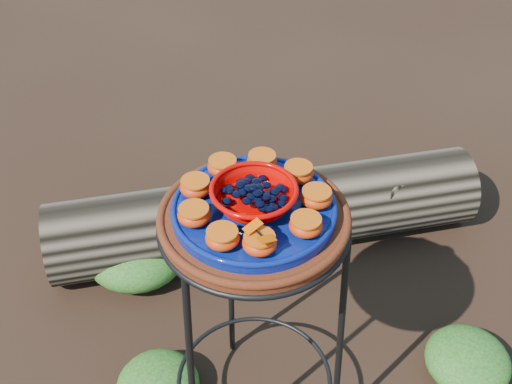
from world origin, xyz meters
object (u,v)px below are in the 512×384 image
object	(u,v)px
plant_stand	(254,331)
red_bowl	(254,197)
terracotta_saucer	(254,220)
cobalt_plate	(254,210)
driftwood_log	(266,213)

from	to	relation	value
plant_stand	red_bowl	world-z (taller)	red_bowl
terracotta_saucer	cobalt_plate	bearing A→B (deg)	0.00
red_bowl	cobalt_plate	bearing A→B (deg)	0.00
cobalt_plate	driftwood_log	xyz separation A→B (m)	(0.24, 0.62, -0.61)
terracotta_saucer	driftwood_log	size ratio (longest dim) A/B	0.27
terracotta_saucer	cobalt_plate	distance (m)	0.03
plant_stand	red_bowl	bearing A→B (deg)	0.00
cobalt_plate	red_bowl	bearing A→B (deg)	0.00
driftwood_log	terracotta_saucer	bearing A→B (deg)	-111.06
plant_stand	driftwood_log	bearing A→B (deg)	68.94
cobalt_plate	driftwood_log	size ratio (longest dim) A/B	0.23
red_bowl	terracotta_saucer	bearing A→B (deg)	0.00
terracotta_saucer	red_bowl	size ratio (longest dim) A/B	2.33
plant_stand	terracotta_saucer	bearing A→B (deg)	0.00
terracotta_saucer	cobalt_plate	size ratio (longest dim) A/B	1.17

